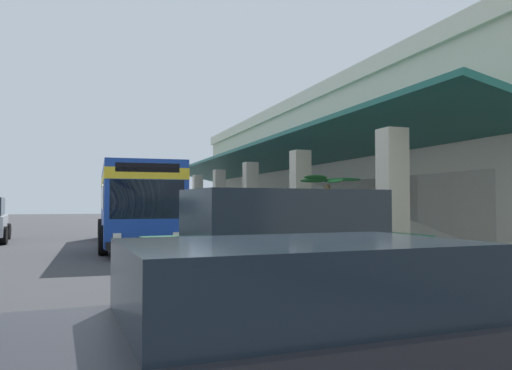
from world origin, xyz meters
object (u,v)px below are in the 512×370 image
transit_bus (135,200)px  potted_palm (327,236)px  pedestrian (233,232)px  parked_sedan_charcoal (315,339)px  parked_suv_green (288,245)px

transit_bus → potted_palm: size_ratio=4.40×
pedestrian → potted_palm: potted_palm is taller
transit_bus → parked_sedan_charcoal: size_ratio=2.52×
pedestrian → potted_palm: size_ratio=0.70×
transit_bus → parked_sedan_charcoal: bearing=-1.3°
transit_bus → parked_suv_green: size_ratio=2.27×
parked_suv_green → potted_palm: 5.93m
transit_bus → potted_palm: bearing=29.8°
pedestrian → parked_suv_green: bearing=-1.6°
transit_bus → potted_palm: 9.41m
parked_sedan_charcoal → potted_palm: (-9.63, 5.05, 0.05)m
parked_suv_green → pedestrian: 3.72m
transit_bus → pedestrian: 9.46m
parked_suv_green → potted_palm: size_ratio=1.94×
parked_sedan_charcoal → transit_bus: bearing=178.7°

